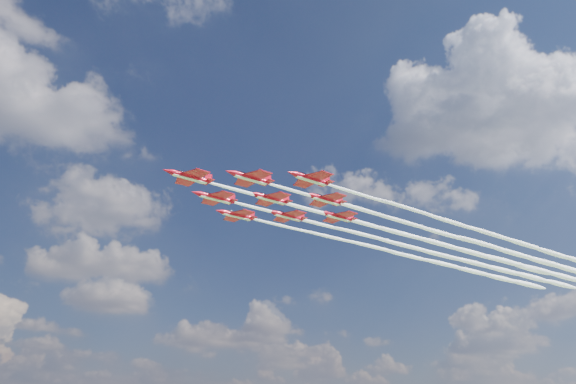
# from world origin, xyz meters

# --- Properties ---
(jet_lead) EXTENTS (138.40, 28.99, 2.88)m
(jet_lead) POSITION_xyz_m (50.96, 10.68, 80.21)
(jet_lead) COLOR red
(jet_row2_port) EXTENTS (138.40, 28.99, 2.88)m
(jet_row2_port) POSITION_xyz_m (62.77, 5.19, 80.21)
(jet_row2_port) COLOR red
(jet_row2_starb) EXTENTS (138.40, 28.99, 2.88)m
(jet_row2_starb) POSITION_xyz_m (60.21, 19.85, 80.21)
(jet_row2_starb) COLOR red
(jet_row3_port) EXTENTS (138.40, 28.99, 2.88)m
(jet_row3_port) POSITION_xyz_m (74.58, -0.30, 80.21)
(jet_row3_port) COLOR red
(jet_row3_centre) EXTENTS (138.40, 28.99, 2.88)m
(jet_row3_centre) POSITION_xyz_m (72.02, 14.36, 80.21)
(jet_row3_centre) COLOR red
(jet_row3_starb) EXTENTS (138.40, 28.99, 2.88)m
(jet_row3_starb) POSITION_xyz_m (69.46, 29.01, 80.21)
(jet_row3_starb) COLOR red
(jet_row4_port) EXTENTS (138.40, 28.99, 2.88)m
(jet_row4_port) POSITION_xyz_m (83.83, 8.87, 80.21)
(jet_row4_port) COLOR red
(jet_row4_starb) EXTENTS (138.40, 28.99, 2.88)m
(jet_row4_starb) POSITION_xyz_m (81.27, 23.52, 80.21)
(jet_row4_starb) COLOR red
(jet_tail) EXTENTS (138.40, 28.99, 2.88)m
(jet_tail) POSITION_xyz_m (93.08, 18.03, 80.21)
(jet_tail) COLOR red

